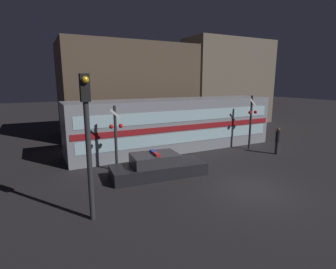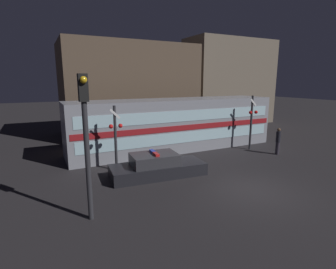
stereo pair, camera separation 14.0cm
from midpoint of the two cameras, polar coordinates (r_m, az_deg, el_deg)
The scene contains 9 objects.
ground_plane at distance 12.79m, azimuth 17.37°, elevation -11.35°, with size 120.00×120.00×0.00m, color #262326.
train at distance 18.87m, azimuth 1.31°, elevation 2.24°, with size 15.07×3.11×3.61m.
police_car at distance 13.73m, azimuth -2.60°, elevation -7.06°, with size 5.05×2.24×1.32m.
pedestrian at distance 19.03m, azimuth 22.52°, elevation -1.26°, with size 0.30×0.30×1.81m.
crossing_signal_near at distance 19.50m, azimuth 17.43°, elevation 3.00°, with size 0.75×0.34×3.87m.
crossing_signal_far at distance 14.38m, azimuth -11.57°, elevation -0.19°, with size 0.75×0.34×3.59m.
traffic_light_corner at distance 9.19m, azimuth -17.51°, elevation 0.22°, with size 0.30×0.46×5.10m.
building_left at distance 25.10m, azimuth -8.85°, elevation 9.63°, with size 11.88×6.26×8.14m.
building_center at distance 31.73m, azimuth 12.74°, elevation 11.03°, with size 10.22×4.51×9.43m.
Camera 1 is at (-8.52, -8.23, 4.87)m, focal length 28.00 mm.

